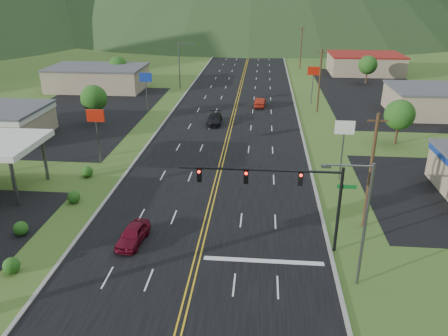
# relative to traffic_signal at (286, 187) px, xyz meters

# --- Properties ---
(traffic_signal) EXTENTS (13.10, 0.43, 7.00)m
(traffic_signal) POSITION_rel_traffic_signal_xyz_m (0.00, 0.00, 0.00)
(traffic_signal) COLOR black
(traffic_signal) RESTS_ON ground
(streetlight_east) EXTENTS (3.28, 0.25, 9.00)m
(streetlight_east) POSITION_rel_traffic_signal_xyz_m (4.70, -4.00, -0.15)
(streetlight_east) COLOR #59595E
(streetlight_east) RESTS_ON ground
(streetlight_west) EXTENTS (3.28, 0.25, 9.00)m
(streetlight_west) POSITION_rel_traffic_signal_xyz_m (-18.16, 56.00, -0.15)
(streetlight_west) COLOR #59595E
(streetlight_west) RESTS_ON ground
(building_west_far) EXTENTS (18.40, 11.40, 4.50)m
(building_west_far) POSITION_rel_traffic_signal_xyz_m (-34.48, 54.00, -3.07)
(building_west_far) COLOR #9F876E
(building_west_far) RESTS_ON ground
(building_east_mid) EXTENTS (14.40, 11.40, 4.30)m
(building_east_mid) POSITION_rel_traffic_signal_xyz_m (25.52, 41.00, -3.17)
(building_east_mid) COLOR #9F876E
(building_east_mid) RESTS_ON ground
(building_east_far) EXTENTS (16.40, 12.40, 4.50)m
(building_east_far) POSITION_rel_traffic_signal_xyz_m (21.52, 76.00, -3.07)
(building_east_far) COLOR #9F876E
(building_east_far) RESTS_ON ground
(pole_sign_west_a) EXTENTS (2.00, 0.18, 6.40)m
(pole_sign_west_a) POSITION_rel_traffic_signal_xyz_m (-20.48, 16.00, -0.28)
(pole_sign_west_a) COLOR #59595E
(pole_sign_west_a) RESTS_ON ground
(pole_sign_west_b) EXTENTS (2.00, 0.18, 6.40)m
(pole_sign_west_b) POSITION_rel_traffic_signal_xyz_m (-20.48, 38.00, -0.28)
(pole_sign_west_b) COLOR #59595E
(pole_sign_west_b) RESTS_ON ground
(pole_sign_east_a) EXTENTS (2.00, 0.18, 6.40)m
(pole_sign_east_a) POSITION_rel_traffic_signal_xyz_m (6.52, 14.00, -0.28)
(pole_sign_east_a) COLOR #59595E
(pole_sign_east_a) RESTS_ON ground
(pole_sign_east_b) EXTENTS (2.00, 0.18, 6.40)m
(pole_sign_east_b) POSITION_rel_traffic_signal_xyz_m (6.52, 46.00, -0.28)
(pole_sign_east_b) COLOR #59595E
(pole_sign_east_b) RESTS_ON ground
(tree_west_a) EXTENTS (3.84, 3.84, 5.82)m
(tree_west_a) POSITION_rel_traffic_signal_xyz_m (-26.48, 31.00, -1.44)
(tree_west_a) COLOR #382314
(tree_west_a) RESTS_ON ground
(tree_west_b) EXTENTS (3.84, 3.84, 5.82)m
(tree_west_b) POSITION_rel_traffic_signal_xyz_m (-31.48, 58.00, -1.44)
(tree_west_b) COLOR #382314
(tree_west_b) RESTS_ON ground
(tree_east_a) EXTENTS (3.84, 3.84, 5.82)m
(tree_east_a) POSITION_rel_traffic_signal_xyz_m (15.52, 26.00, -1.44)
(tree_east_a) COLOR #382314
(tree_east_a) RESTS_ON ground
(tree_east_b) EXTENTS (3.84, 3.84, 5.82)m
(tree_east_b) POSITION_rel_traffic_signal_xyz_m (19.52, 64.00, -1.44)
(tree_east_b) COLOR #382314
(tree_east_b) RESTS_ON ground
(utility_pole_a) EXTENTS (1.60, 0.28, 10.00)m
(utility_pole_a) POSITION_rel_traffic_signal_xyz_m (7.02, 4.00, -0.20)
(utility_pole_a) COLOR #382314
(utility_pole_a) RESTS_ON ground
(utility_pole_b) EXTENTS (1.60, 0.28, 10.00)m
(utility_pole_b) POSITION_rel_traffic_signal_xyz_m (7.02, 41.00, -0.20)
(utility_pole_b) COLOR #382314
(utility_pole_b) RESTS_ON ground
(utility_pole_c) EXTENTS (1.60, 0.28, 10.00)m
(utility_pole_c) POSITION_rel_traffic_signal_xyz_m (7.02, 81.00, -0.20)
(utility_pole_c) COLOR #382314
(utility_pole_c) RESTS_ON ground
(utility_pole_d) EXTENTS (1.60, 0.28, 10.00)m
(utility_pole_d) POSITION_rel_traffic_signal_xyz_m (7.02, 121.00, -0.20)
(utility_pole_d) COLOR #382314
(utility_pole_d) RESTS_ON ground
(car_red_near) EXTENTS (2.20, 4.46, 1.46)m
(car_red_near) POSITION_rel_traffic_signal_xyz_m (-11.90, -0.35, -4.60)
(car_red_near) COLOR maroon
(car_red_near) RESTS_ON ground
(car_dark_mid) EXTENTS (2.14, 5.05, 1.45)m
(car_dark_mid) POSITION_rel_traffic_signal_xyz_m (-8.95, 32.52, -4.60)
(car_dark_mid) COLOR black
(car_dark_mid) RESTS_ON ground
(car_red_far) EXTENTS (1.98, 4.68, 1.50)m
(car_red_far) POSITION_rel_traffic_signal_xyz_m (-2.31, 43.24, -4.58)
(car_red_far) COLOR maroon
(car_red_far) RESTS_ON ground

